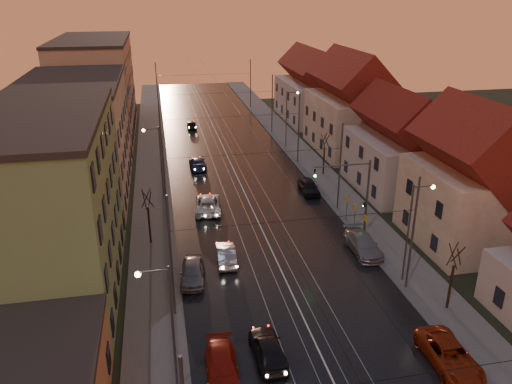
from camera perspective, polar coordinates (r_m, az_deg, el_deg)
road at (r=64.35m, az=-2.87°, el=3.19°), size 16.00×120.00×0.04m
sidewalk_left at (r=63.75m, az=-11.80°, el=2.61°), size 4.00×120.00×0.15m
sidewalk_right at (r=66.43m, az=5.71°, el=3.77°), size 4.00×120.00×0.15m
tram_rail_0 at (r=64.07m, az=-4.81°, el=3.09°), size 0.06×120.00×0.03m
tram_rail_1 at (r=64.24m, az=-3.55°, el=3.18°), size 0.06×120.00×0.03m
tram_rail_2 at (r=64.44m, az=-2.19°, el=3.27°), size 0.06×120.00×0.03m
tram_rail_3 at (r=64.67m, az=-0.94°, el=3.35°), size 0.06×120.00×0.03m
apartment_left_1 at (r=38.16m, az=-23.64°, el=-1.99°), size 10.00×18.00×13.00m
apartment_left_2 at (r=56.93m, az=-19.81°, el=5.66°), size 10.00×20.00×12.00m
apartment_left_3 at (r=79.94m, az=-17.73°, el=11.12°), size 10.00×24.00×14.00m
house_right_1 at (r=46.28m, az=23.35°, el=0.76°), size 8.67×10.20×10.80m
house_right_2 at (r=57.03m, az=16.14°, el=4.70°), size 9.18×12.24×9.20m
house_right_3 at (r=69.92m, az=10.75°, el=9.30°), size 9.18×14.28×11.50m
house_right_4 at (r=86.67m, az=6.33°, el=11.49°), size 9.18×16.32×10.00m
catenary_pole_l_1 at (r=33.52m, az=-9.68°, el=-7.49°), size 0.16×0.16×9.00m
catenary_pole_r_1 at (r=37.73m, az=17.45°, el=-4.71°), size 0.16×0.16×9.00m
catenary_pole_l_2 at (r=47.18m, az=-10.41°, el=1.43°), size 0.16×0.16×9.00m
catenary_pole_r_2 at (r=50.26m, az=9.57°, el=2.79°), size 0.16×0.16×9.00m
catenary_pole_l_3 at (r=61.46m, az=-10.80°, el=6.29°), size 0.16×0.16×9.00m
catenary_pole_r_3 at (r=63.86m, az=4.91°, el=7.19°), size 0.16×0.16×9.00m
catenary_pole_l_4 at (r=76.03m, az=-11.05°, el=9.29°), size 0.16×0.16×9.00m
catenary_pole_r_4 at (r=77.97m, az=1.86°, el=10.00°), size 0.16×0.16×9.00m
catenary_pole_l_5 at (r=93.68m, az=-11.25°, el=11.66°), size 0.16×0.16×9.00m
catenary_pole_r_5 at (r=95.27m, az=-0.63°, el=12.24°), size 0.16×0.16×9.00m
street_lamp_0 at (r=27.41m, az=-10.22°, el=-14.02°), size 1.75×0.32×8.00m
street_lamp_1 at (r=38.58m, az=17.50°, el=-3.47°), size 1.75×0.32×8.00m
street_lamp_2 at (r=52.73m, az=-11.17°, el=4.05°), size 1.75×0.32×8.00m
street_lamp_3 at (r=70.44m, az=3.75°, el=8.97°), size 1.75×0.32×8.00m
traffic_light_mast at (r=44.80m, az=11.49°, el=0.35°), size 5.30×0.32×7.20m
bare_tree_0 at (r=44.28m, az=-12.15°, el=-2.95°), size 1.09×1.09×5.11m
bare_tree_1 at (r=37.23m, az=21.45°, el=-9.21°), size 1.09×1.09×5.11m
bare_tree_2 at (r=60.39m, az=7.79°, el=4.19°), size 1.09×1.09×5.11m
driving_car_0 at (r=31.61m, az=1.39°, el=-17.44°), size 1.88×4.48×1.51m
driving_car_1 at (r=41.35m, az=-3.44°, el=-7.13°), size 1.75×4.36×1.41m
driving_car_2 at (r=50.74m, az=-5.52°, el=-1.35°), size 3.09×5.68×1.51m
driving_car_3 at (r=63.05m, az=-6.68°, el=3.30°), size 2.04×4.75×1.36m
driving_car_4 at (r=81.83m, az=-7.37°, el=7.64°), size 1.69×3.82×1.28m
parked_left_2 at (r=30.60m, az=-3.94°, el=-19.30°), size 2.11×4.71×1.34m
parked_left_3 at (r=39.15m, az=-7.27°, el=-9.00°), size 2.32×4.65×1.52m
parked_right_0 at (r=33.27m, az=21.24°, el=-16.99°), size 2.45×5.17×1.43m
parked_right_1 at (r=43.68m, az=12.14°, el=-5.85°), size 2.19×5.26×1.52m
parked_right_2 at (r=55.18m, az=6.05°, el=0.61°), size 1.85×4.43×1.50m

